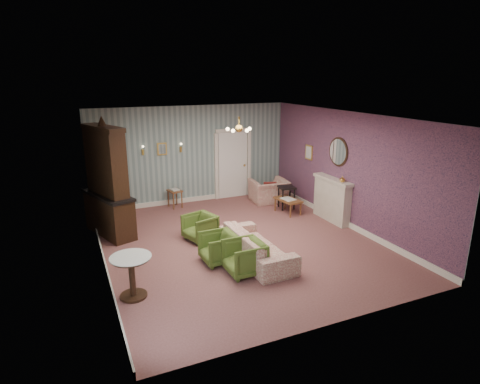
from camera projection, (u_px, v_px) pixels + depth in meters
name	position (u px, v px, depth m)	size (l,w,h in m)	color
floor	(239.00, 243.00, 9.38)	(7.00, 7.00, 0.00)	brown
ceiling	(239.00, 117.00, 8.56)	(7.00, 7.00, 0.00)	white
wall_back	(192.00, 155.00, 12.04)	(6.00, 6.00, 0.00)	slate
wall_front	(335.00, 239.00, 5.90)	(6.00, 6.00, 0.00)	slate
wall_left	(97.00, 199.00, 7.81)	(7.00, 7.00, 0.00)	slate
wall_right	(348.00, 170.00, 10.13)	(7.00, 7.00, 0.00)	slate
wall_right_floral	(348.00, 170.00, 10.13)	(7.00, 7.00, 0.00)	#A65364
door	(233.00, 164.00, 12.62)	(1.12, 0.12, 2.16)	white
olive_chair_a	(244.00, 256.00, 7.85)	(0.71, 0.67, 0.73)	#465F21
olive_chair_b	(218.00, 246.00, 8.33)	(0.68, 0.64, 0.70)	#465F21
olive_chair_c	(200.00, 226.00, 9.48)	(0.66, 0.62, 0.68)	#465F21
sofa_chintz	(257.00, 241.00, 8.44)	(2.15, 0.63, 0.84)	#933D3B
wingback_chair	(269.00, 187.00, 12.24)	(1.06, 0.69, 0.93)	#933D3B
dresser	(106.00, 178.00, 9.52)	(0.58, 1.68, 2.80)	black
fireplace	(332.00, 199.00, 10.67)	(0.30, 1.40, 1.16)	beige
mantel_vase	(342.00, 179.00, 10.13)	(0.15, 0.15, 0.15)	gold
oval_mirror	(338.00, 152.00, 10.36)	(0.04, 0.76, 0.84)	white
framed_print	(309.00, 152.00, 11.61)	(0.04, 0.34, 0.42)	gold
coffee_table	(288.00, 206.00, 11.34)	(0.45, 0.81, 0.41)	brown
side_table_black	(286.00, 198.00, 11.68)	(0.44, 0.44, 0.66)	black
pedestal_table	(132.00, 277.00, 7.00)	(0.71, 0.71, 0.78)	black
nesting_table	(175.00, 198.00, 11.80)	(0.34, 0.44, 0.57)	brown
gilt_mirror_back	(162.00, 149.00, 11.59)	(0.28, 0.06, 0.36)	gold
sconce_left	(143.00, 150.00, 11.36)	(0.16, 0.12, 0.30)	gold
sconce_right	(181.00, 148.00, 11.78)	(0.16, 0.12, 0.30)	gold
chandelier	(239.00, 129.00, 8.64)	(0.56, 0.56, 0.36)	gold
burgundy_cushion	(270.00, 188.00, 12.09)	(0.38, 0.10, 0.38)	maroon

